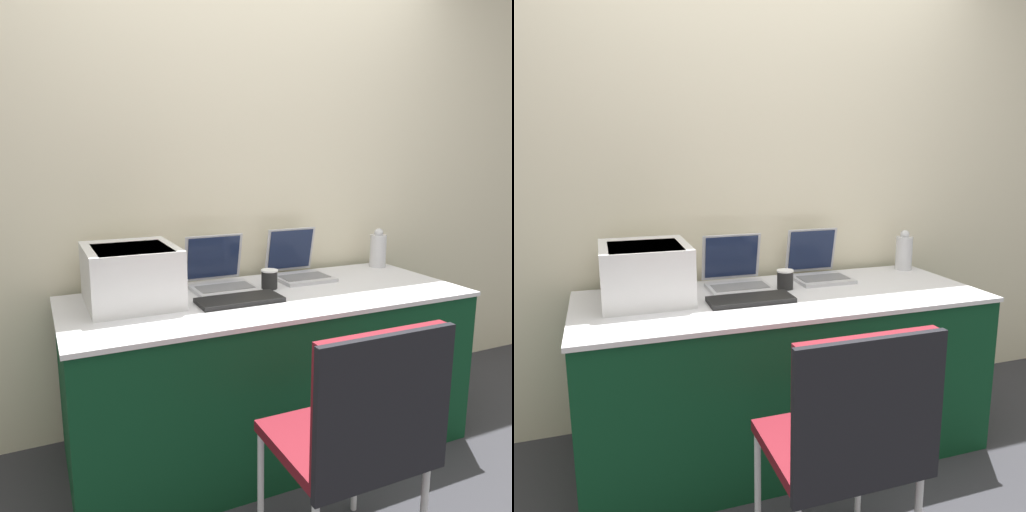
% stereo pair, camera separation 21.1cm
% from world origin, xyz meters
% --- Properties ---
extents(ground_plane, '(14.00, 14.00, 0.00)m').
position_xyz_m(ground_plane, '(0.00, 0.00, 0.00)').
color(ground_plane, '#333338').
extents(wall_back, '(8.00, 0.05, 2.60)m').
position_xyz_m(wall_back, '(0.00, 0.83, 1.30)').
color(wall_back, beige).
rests_on(wall_back, ground_plane).
extents(table, '(1.87, 0.76, 0.76)m').
position_xyz_m(table, '(0.00, 0.37, 0.38)').
color(table, '#0C381E').
rests_on(table, ground_plane).
extents(printer, '(0.38, 0.43, 0.25)m').
position_xyz_m(printer, '(-0.61, 0.49, 0.90)').
color(printer, silver).
rests_on(printer, table).
extents(laptop_left, '(0.30, 0.30, 0.25)m').
position_xyz_m(laptop_left, '(-0.17, 0.57, 0.82)').
color(laptop_left, '#B7B7BC').
rests_on(laptop_left, table).
extents(laptop_right, '(0.28, 0.30, 0.25)m').
position_xyz_m(laptop_right, '(0.29, 0.60, 0.82)').
color(laptop_right, '#B7B7BC').
rests_on(laptop_right, table).
extents(external_keyboard, '(0.38, 0.16, 0.02)m').
position_xyz_m(external_keyboard, '(-0.17, 0.31, 0.77)').
color(external_keyboard, black).
rests_on(external_keyboard, table).
extents(coffee_cup, '(0.08, 0.08, 0.09)m').
position_xyz_m(coffee_cup, '(0.05, 0.46, 0.81)').
color(coffee_cup, black).
rests_on(coffee_cup, table).
extents(metal_pitcher, '(0.09, 0.09, 0.23)m').
position_xyz_m(metal_pitcher, '(0.84, 0.64, 0.87)').
color(metal_pitcher, silver).
rests_on(metal_pitcher, table).
extents(chair, '(0.47, 0.43, 0.91)m').
position_xyz_m(chair, '(-0.10, -0.51, 0.58)').
color(chair, maroon).
rests_on(chair, ground_plane).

